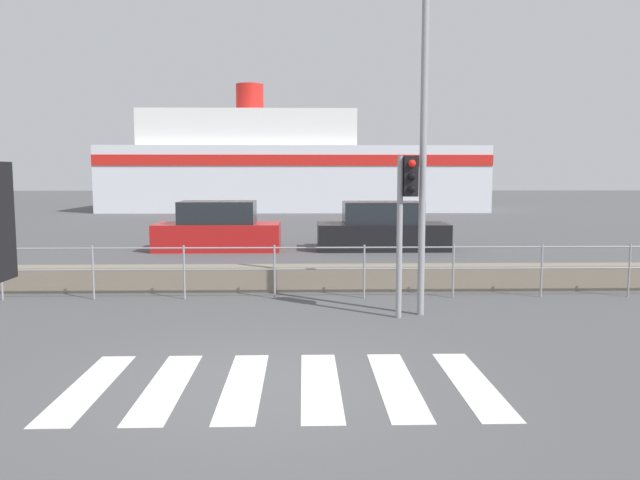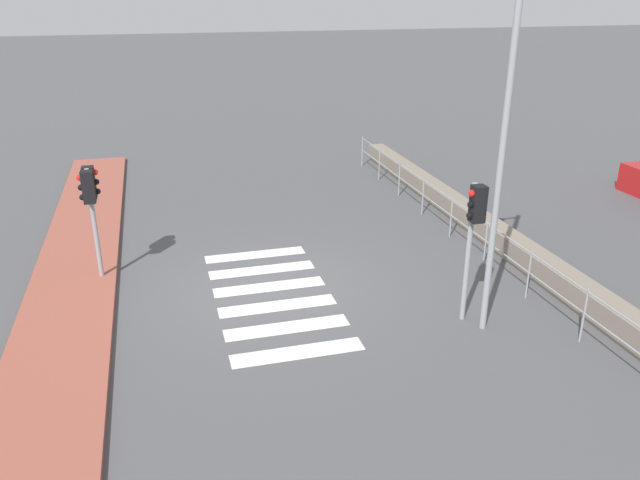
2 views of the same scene
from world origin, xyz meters
TOP-DOWN VIEW (x-y plane):
  - ground_plane at (0.00, 0.00)m, footprint 160.00×160.00m
  - crosswalk at (0.32, 0.00)m, footprint 4.95×2.40m
  - seawall at (0.00, 5.95)m, footprint 19.74×0.55m
  - harbor_fence at (-0.00, 5.07)m, footprint 17.80×0.04m
  - traffic_light_far at (2.31, 3.38)m, footprint 0.34×0.32m
  - streetlamp at (2.63, 3.47)m, footprint 0.32×0.90m
  - ferry_boat at (-0.59, 34.64)m, footprint 24.42×7.18m
  - parked_car_red at (-2.18, 12.94)m, footprint 3.98×1.74m
  - parked_car_black at (3.13, 12.94)m, footprint 4.19×1.74m

SIDE VIEW (x-z plane):
  - ground_plane at x=0.00m, z-range 0.00..0.00m
  - crosswalk at x=0.32m, z-range 0.00..0.01m
  - seawall at x=0.00m, z-range 0.00..0.53m
  - parked_car_black at x=3.13m, z-range -0.12..1.44m
  - parked_car_red at x=-2.18m, z-range -0.12..1.46m
  - harbor_fence at x=0.00m, z-range 0.17..1.24m
  - traffic_light_far at x=2.31m, z-range 0.65..3.42m
  - ferry_boat at x=-0.59m, z-range -1.38..6.87m
  - streetlamp at x=2.63m, z-range 0.72..7.38m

